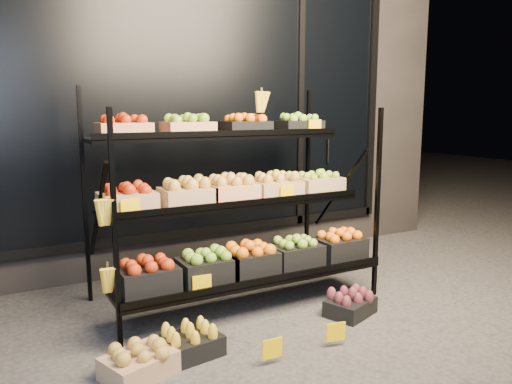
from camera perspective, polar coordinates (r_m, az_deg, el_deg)
ground at (r=3.55m, az=2.45°, el=-15.35°), size 24.00×24.00×0.00m
building at (r=5.60m, az=-11.55°, el=11.92°), size 6.00×2.08×3.50m
display_rack at (r=3.80m, az=-2.35°, el=-1.17°), size 2.18×1.02×1.75m
tag_floor_a at (r=3.08m, az=1.88°, el=-18.11°), size 0.13×0.01×0.12m
tag_floor_b at (r=3.32m, az=9.10°, el=-16.12°), size 0.13×0.01×0.12m
floor_crate_left at (r=3.03m, az=-13.25°, el=-18.27°), size 0.45×0.39×0.19m
floor_crate_midleft at (r=3.19m, az=-7.56°, el=-16.63°), size 0.40×0.31×0.19m
floor_crate_right at (r=3.79m, az=10.73°, el=-12.40°), size 0.42×0.36×0.19m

